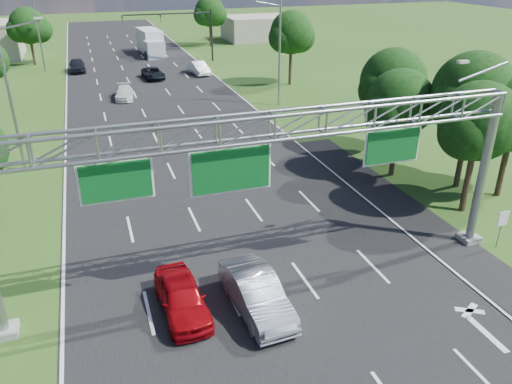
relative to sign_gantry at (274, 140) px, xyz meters
name	(u,v)px	position (x,y,z in m)	size (l,w,h in m)	color
ground	(186,151)	(-0.33, 18.00, -6.89)	(220.00, 220.00, 0.00)	#285018
road	(186,151)	(-0.33, 18.00, -6.89)	(18.00, 180.00, 0.02)	black
road_flare	(425,227)	(9.87, 2.00, -6.89)	(3.00, 30.00, 0.02)	black
sign_gantry	(274,140)	(0.00, 0.00, 0.00)	(23.50, 1.00, 9.56)	gray
regulatory_sign	(502,222)	(12.07, -1.02, -5.38)	(0.60, 0.08, 2.10)	gray
traffic_signal	(186,24)	(7.15, 53.00, -1.72)	(12.21, 0.24, 7.00)	black
streetlight_l_near	(12,92)	(-11.63, 18.00, -1.31)	(2.97, 0.22, 10.16)	gray
streetlight_l_far	(39,27)	(-11.63, 53.00, -1.31)	(2.97, 0.22, 10.16)	gray
streetlight_r_mid	(278,49)	(10.97, 28.00, -1.31)	(2.97, 0.22, 10.16)	gray
tree_cluster_right	(449,103)	(14.47, 7.19, -1.58)	(9.91, 14.60, 8.68)	#2D2116
tree_verge_lc	(29,27)	(-13.25, 58.04, -1.92)	(5.76, 4.80, 7.62)	#2D2116
tree_verge_rd	(292,35)	(15.75, 36.04, -1.26)	(5.76, 4.80, 8.28)	#2D2116
tree_verge_re	(210,13)	(13.75, 66.04, -1.70)	(5.76, 4.80, 7.84)	#2D2116
building_right	(259,28)	(23.67, 70.00, -4.89)	(12.00, 9.00, 4.00)	#9C9483
red_coupe	(182,297)	(-4.35, -0.91, -6.13)	(1.80, 4.47, 1.52)	#9A070D
silver_sedan	(256,293)	(-1.33, -1.74, -6.06)	(1.75, 5.03, 1.66)	#9CA1A7
car_queue_a	(124,93)	(-3.34, 35.59, -6.25)	(1.81, 4.45, 1.29)	silver
car_queue_b	(153,73)	(0.94, 44.10, -6.23)	(2.21, 4.78, 1.33)	black
car_queue_c	(77,65)	(-7.80, 51.45, -6.08)	(1.93, 4.79, 1.63)	black
car_queue_d	(199,68)	(6.82, 44.94, -6.11)	(1.66, 4.77, 1.57)	white
box_truck	(151,43)	(3.16, 61.23, -5.18)	(3.37, 9.63, 3.56)	silver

